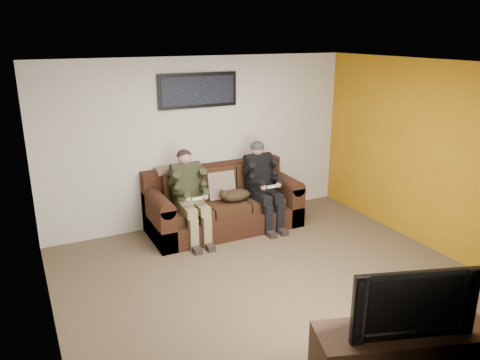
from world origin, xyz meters
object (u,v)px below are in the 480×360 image
framed_poster (198,90)px  television (409,298)px  sofa (222,205)px  person_left (189,191)px  cat (235,195)px  tv_stand (402,353)px  person_right (262,179)px

framed_poster → television: framed_poster is taller
framed_poster → sofa: bearing=-62.4°
framed_poster → television: bearing=-86.9°
person_left → cat: (0.73, -0.00, -0.18)m
cat → tv_stand: cat is taller
person_left → cat: bearing=-0.1°
framed_poster → tv_stand: (0.23, -4.17, -1.86)m
sofa → person_right: (0.60, -0.19, 0.39)m
person_left → person_right: 1.20m
person_right → tv_stand: size_ratio=0.86×
television → person_left: bearing=118.0°
person_right → cat: (-0.47, -0.00, -0.19)m
cat → person_right: bearing=0.3°
cat → tv_stand: (-0.10, -3.59, -0.32)m
sofa → tv_stand: bearing=-89.6°
framed_poster → tv_stand: size_ratio=0.81×
framed_poster → television: (0.23, -4.17, -1.30)m
cat → tv_stand: size_ratio=0.43×
person_left → person_right: size_ratio=0.99×
person_right → television: 3.63m
sofa → person_left: (-0.60, -0.19, 0.39)m
cat → person_left: bearing=179.9°
framed_poster → tv_stand: bearing=-86.9°
framed_poster → television: 4.37m
person_left → tv_stand: size_ratio=0.85×
person_left → television: size_ratio=1.22×
person_left → cat: person_left is taller
person_left → person_right: bearing=0.0°
sofa → person_right: person_right is taller
person_left → television: (0.63, -3.59, 0.05)m
person_left → framed_poster: bearing=55.4°
sofa → framed_poster: bearing=117.6°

